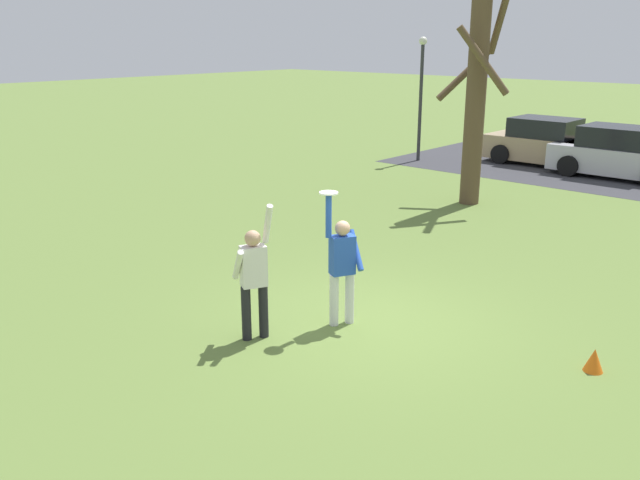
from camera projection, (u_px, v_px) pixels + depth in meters
name	position (u px, v px, depth m)	size (l,w,h in m)	color
ground_plane	(368.00, 322.00, 10.35)	(120.00, 120.00, 0.00)	olive
person_catcher	(342.00, 264.00, 10.01)	(0.51, 0.59, 2.08)	silver
person_defender	(254.00, 275.00, 9.52)	(0.60, 0.65, 2.04)	black
frisbee_disc	(329.00, 193.00, 9.60)	(0.28, 0.28, 0.02)	white
parked_car_tan	(547.00, 144.00, 22.92)	(4.12, 2.07, 1.59)	tan
parked_car_silver	(620.00, 154.00, 20.80)	(4.12, 2.07, 1.59)	#BCBCC1
bare_tree_tall	(477.00, 96.00, 16.95)	(2.07, 2.06, 5.90)	brown
lamppost_by_lot	(421.00, 87.00, 23.11)	(0.28, 0.28, 4.26)	#2D2D33
field_cone_orange	(594.00, 360.00, 8.78)	(0.26, 0.26, 0.32)	orange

